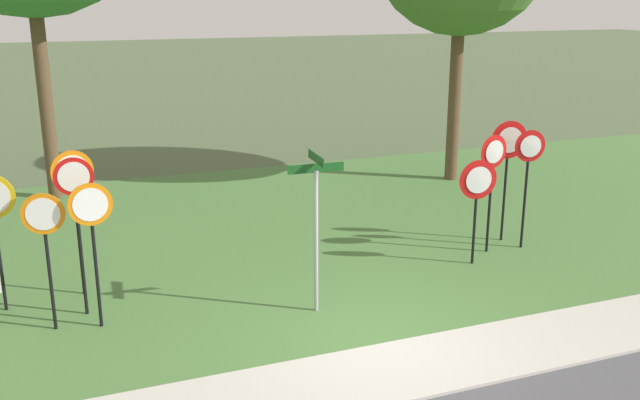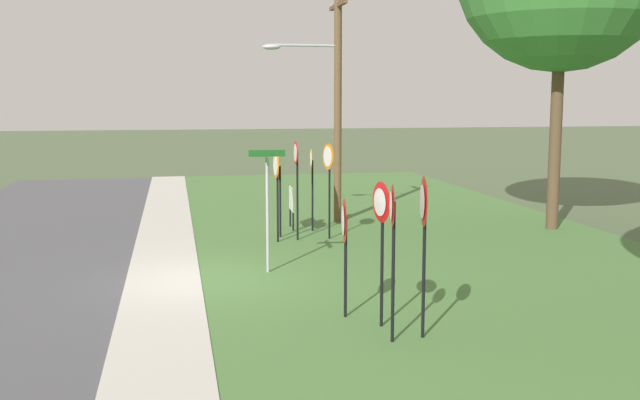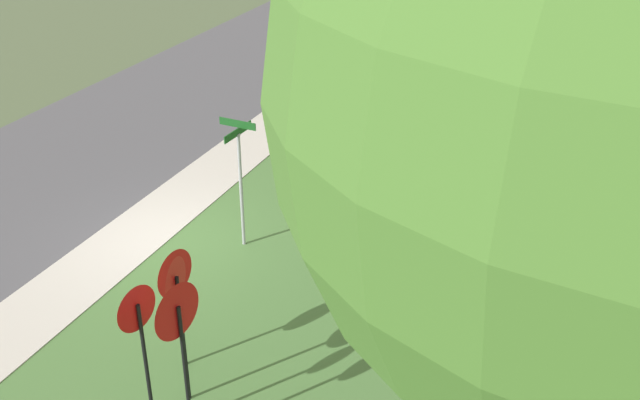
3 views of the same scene
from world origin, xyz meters
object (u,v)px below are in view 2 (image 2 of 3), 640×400
Objects in this scene: stop_sign_far_center at (311,172)px; yield_sign_far_left at (381,219)px; stop_sign_far_left at (328,170)px; utility_pole at (332,90)px; stop_sign_near_right at (276,178)px; notice_board at (292,201)px; street_name_post at (267,200)px; yield_sign_near_left at (423,217)px; yield_sign_far_right at (392,226)px; stop_sign_far_right at (279,179)px; stop_sign_near_left at (296,170)px; yield_sign_near_right at (344,230)px.

yield_sign_far_left is (9.44, -0.54, 0.11)m from stop_sign_far_center.
utility_pole reaches higher than stop_sign_far_left.
yield_sign_far_left is at bearing 5.55° from stop_sign_far_center.
stop_sign_far_left is (-0.18, 1.49, 0.18)m from stop_sign_near_right.
yield_sign_far_left is 2.02× the size of notice_board.
street_name_post is at bearing -23.81° from utility_pole.
yield_sign_far_left is (8.13, -0.78, -0.07)m from stop_sign_far_left.
yield_sign_near_left is (8.86, -0.28, 0.07)m from stop_sign_far_left.
utility_pole is at bearing 155.61° from stop_sign_far_left.
stop_sign_near_right is at bearing -164.46° from yield_sign_far_right.
stop_sign_far_right is 0.83× the size of street_name_post.
stop_sign_near_left is 1.13× the size of stop_sign_far_center.
notice_board is at bearing -56.96° from utility_pole.
stop_sign_near_right is 1.06× the size of stop_sign_far_right.
stop_sign_far_right is (0.78, -1.07, -0.11)m from stop_sign_far_center.
stop_sign_far_right is at bearing 171.93° from street_name_post.
stop_sign_far_right is 0.86× the size of yield_sign_near_left.
yield_sign_far_left reaches higher than notice_board.
yield_sign_near_right is (7.28, 0.21, -0.18)m from stop_sign_near_right.
stop_sign_far_right is 3.93m from utility_pole.
stop_sign_near_right is 1.96× the size of notice_board.
utility_pole is at bearing 150.87° from stop_sign_near_left.
yield_sign_near_left is 0.58m from yield_sign_far_right.
street_name_post is 7.53m from utility_pole.
yield_sign_near_left is 1.76m from yield_sign_near_right.
stop_sign_far_left is 3.63m from utility_pole.
stop_sign_far_left is at bearing 177.61° from yield_sign_near_right.
stop_sign_near_right is 0.91× the size of yield_sign_near_left.
stop_sign_far_center is at bearing 153.78° from stop_sign_near_left.
street_name_post is (3.71, -2.18, -0.29)m from stop_sign_far_left.
street_name_post is (-4.43, -1.39, -0.22)m from yield_sign_far_left.
stop_sign_near_left is at bearing -165.22° from yield_sign_near_left.
stop_sign_far_right is 0.90× the size of yield_sign_far_right.
yield_sign_far_right is at bearing 1.89° from notice_board.
stop_sign_far_center is 1.33m from stop_sign_far_right.
yield_sign_far_left is (-0.72, -0.50, -0.14)m from yield_sign_near_left.
stop_sign_near_right reaches higher than notice_board.
yield_sign_near_right is at bearing 16.90° from street_name_post.
stop_sign_near_left reaches higher than stop_sign_far_right.
yield_sign_near_left is 0.35× the size of utility_pole.
utility_pole is (-10.25, 1.96, 2.59)m from yield_sign_near_right.
yield_sign_near_left reaches higher than yield_sign_far_right.
notice_board is at bearing -127.49° from stop_sign_far_center.
yield_sign_near_left is 0.97× the size of street_name_post.
yield_sign_far_left is (8.66, 0.53, 0.21)m from stop_sign_far_right.
stop_sign_far_left reaches higher than yield_sign_far_right.
utility_pole is (-1.47, 0.93, 2.41)m from stop_sign_far_center.
stop_sign_near_left is 1.03× the size of stop_sign_far_left.
stop_sign_near_right is 0.88× the size of street_name_post.
yield_sign_far_left is (8.14, 0.12, -0.08)m from stop_sign_near_left.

